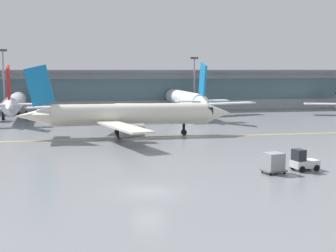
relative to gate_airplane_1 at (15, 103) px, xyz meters
The scene contains 10 objects.
ground_plane 62.62m from the gate_airplane_1, 72.78° to the right, with size 400.00×400.00×0.00m, color slate.
taxiway_centreline_stripe 36.25m from the gate_airplane_1, 56.10° to the right, with size 110.00×0.36×0.01m, color yellow.
terminal_concourse 26.87m from the gate_airplane_1, 46.31° to the left, with size 183.90×11.00×9.60m.
gate_airplane_1 is the anchor object (origin of this frame).
gate_airplane_2 34.60m from the gate_airplane_1, ahead, with size 31.00×33.32×11.04m.
taxiing_regional_jet 34.24m from the gate_airplane_1, 54.80° to the right, with size 31.29×29.17×10.39m.
baggage_tug 64.23m from the gate_airplane_1, 57.74° to the right, with size 2.84×2.07×2.10m.
cargo_dolly_lead 63.15m from the gate_airplane_1, 60.61° to the right, with size 2.39×2.01×1.94m.
apron_light_mast_1 11.89m from the gate_airplane_1, 109.20° to the left, with size 1.80×0.36×14.02m.
apron_light_mast_2 40.43m from the gate_airplane_1, 16.46° to the left, with size 1.80×0.36×12.56m.
Camera 1 is at (-4.73, -36.48, 9.69)m, focal length 50.60 mm.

